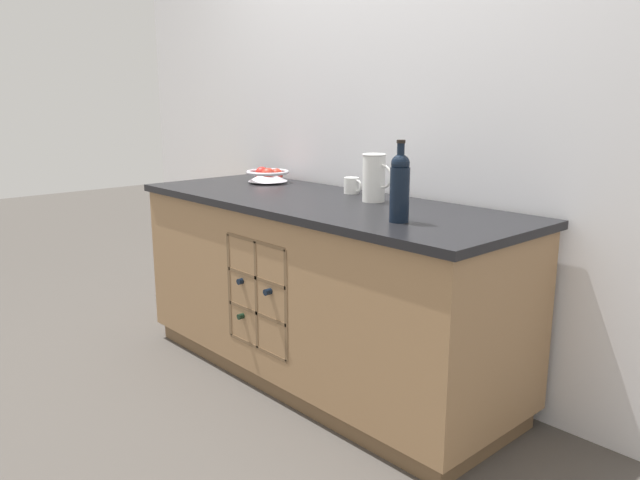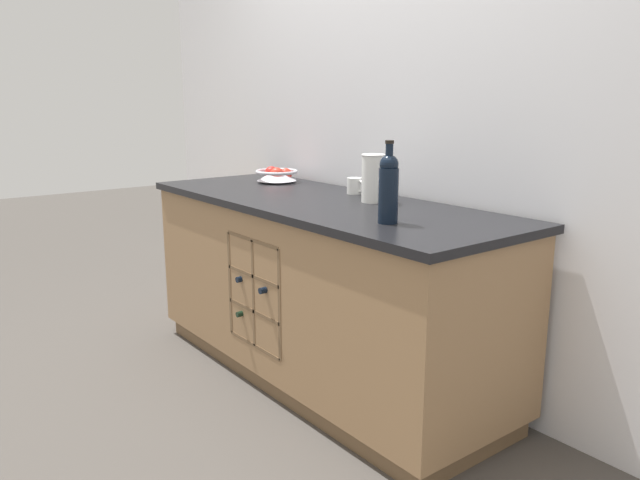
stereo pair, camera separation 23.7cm
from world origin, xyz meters
The scene contains 7 objects.
ground_plane centered at (0.00, 0.00, 0.00)m, with size 14.00×14.00×0.00m, color #4C4742.
back_wall centered at (0.00, 0.42, 1.27)m, with size 4.42×0.06×2.55m, color white.
kitchen_island centered at (0.00, 0.00, 0.45)m, with size 2.06×0.75×0.89m.
fruit_bowl centered at (-0.63, 0.18, 0.93)m, with size 0.24×0.24×0.09m.
white_pitcher centered at (0.21, 0.14, 1.00)m, with size 0.16×0.11×0.22m.
ceramic_mug centered at (-0.03, 0.24, 0.93)m, with size 0.11×0.07×0.08m.
standing_wine_bottle centered at (0.60, -0.14, 1.03)m, with size 0.08×0.08×0.31m.
Camera 2 is at (2.28, -1.76, 1.36)m, focal length 35.00 mm.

